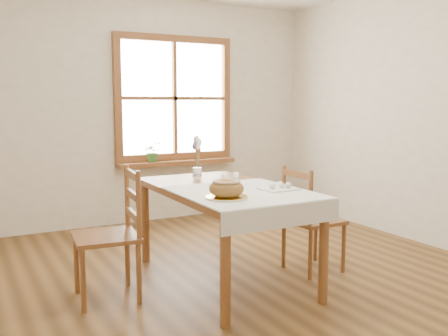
{
  "coord_description": "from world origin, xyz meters",
  "views": [
    {
      "loc": [
        -1.82,
        -3.07,
        1.41
      ],
      "look_at": [
        0.0,
        0.3,
        0.9
      ],
      "focal_mm": 40.0,
      "sensor_mm": 36.0,
      "label": 1
    }
  ],
  "objects_px": {
    "dining_table": "(224,198)",
    "chair_right": "(314,219)",
    "bread_plate": "(226,197)",
    "flower_vase": "(197,174)",
    "chair_left": "(106,235)"
  },
  "relations": [
    {
      "from": "bread_plate",
      "to": "flower_vase",
      "type": "height_order",
      "value": "flower_vase"
    },
    {
      "from": "chair_left",
      "to": "bread_plate",
      "type": "xyz_separation_m",
      "value": [
        0.69,
        -0.52,
        0.3
      ]
    },
    {
      "from": "bread_plate",
      "to": "flower_vase",
      "type": "relative_size",
      "value": 3.14
    },
    {
      "from": "chair_left",
      "to": "flower_vase",
      "type": "distance_m",
      "value": 1.06
    },
    {
      "from": "dining_table",
      "to": "chair_right",
      "type": "distance_m",
      "value": 0.82
    },
    {
      "from": "chair_left",
      "to": "bread_plate",
      "type": "height_order",
      "value": "chair_left"
    },
    {
      "from": "chair_right",
      "to": "flower_vase",
      "type": "xyz_separation_m",
      "value": [
        -0.78,
        0.63,
        0.35
      ]
    },
    {
      "from": "dining_table",
      "to": "bread_plate",
      "type": "distance_m",
      "value": 0.52
    },
    {
      "from": "chair_right",
      "to": "bread_plate",
      "type": "height_order",
      "value": "chair_right"
    },
    {
      "from": "dining_table",
      "to": "chair_left",
      "type": "height_order",
      "value": "chair_left"
    },
    {
      "from": "chair_left",
      "to": "dining_table",
      "type": "bearing_deg",
      "value": 91.5
    },
    {
      "from": "bread_plate",
      "to": "flower_vase",
      "type": "xyz_separation_m",
      "value": [
        0.23,
        0.94,
        0.03
      ]
    },
    {
      "from": "chair_right",
      "to": "flower_vase",
      "type": "bearing_deg",
      "value": 49.28
    },
    {
      "from": "chair_left",
      "to": "chair_right",
      "type": "xyz_separation_m",
      "value": [
        1.7,
        -0.21,
        -0.03
      ]
    },
    {
      "from": "chair_left",
      "to": "chair_right",
      "type": "relative_size",
      "value": 1.07
    }
  ]
}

